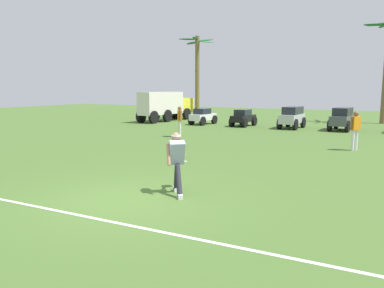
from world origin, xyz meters
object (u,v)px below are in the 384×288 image
(frisbee_in_flight, at_px, (182,161))
(teammate_midfield, at_px, (180,119))
(palm_tree_far_left, at_px, (197,72))
(parked_car_slot_b, at_px, (243,118))
(parked_car_slot_d, at_px, (342,118))
(box_truck, at_px, (166,105))
(parked_car_slot_c, at_px, (292,117))
(teammate_near_sideline, at_px, (355,127))
(parked_car_slot_a, at_px, (203,116))
(frisbee_thrower, at_px, (177,160))

(frisbee_in_flight, xyz_separation_m, teammate_midfield, (-4.94, 8.50, 0.26))
(frisbee_in_flight, xyz_separation_m, palm_tree_far_left, (-9.52, 19.35, 3.07))
(parked_car_slot_b, bearing_deg, parked_car_slot_d, 3.11)
(box_truck, bearing_deg, parked_car_slot_c, -5.52)
(parked_car_slot_c, bearing_deg, teammate_midfield, -119.74)
(parked_car_slot_d, bearing_deg, teammate_near_sideline, -80.16)
(parked_car_slot_a, relative_size, parked_car_slot_d, 0.92)
(parked_car_slot_c, relative_size, parked_car_slot_d, 0.99)
(frisbee_thrower, height_order, teammate_near_sideline, teammate_near_sideline)
(teammate_near_sideline, height_order, teammate_midfield, same)
(parked_car_slot_b, relative_size, palm_tree_far_left, 0.34)
(parked_car_slot_a, bearing_deg, box_truck, 162.62)
(parked_car_slot_d, bearing_deg, palm_tree_far_left, 162.37)
(parked_car_slot_d, bearing_deg, teammate_midfield, -133.66)
(frisbee_in_flight, bearing_deg, parked_car_slot_d, 82.95)
(frisbee_thrower, relative_size, parked_car_slot_a, 0.62)
(parked_car_slot_c, xyz_separation_m, palm_tree_far_left, (-8.59, 3.84, 3.02))
(teammate_near_sideline, distance_m, parked_car_slot_b, 10.34)
(parked_car_slot_a, distance_m, parked_car_slot_d, 8.95)
(teammate_near_sideline, bearing_deg, parked_car_slot_c, 119.52)
(frisbee_thrower, relative_size, parked_car_slot_c, 0.58)
(parked_car_slot_b, bearing_deg, parked_car_slot_c, 2.34)
(box_truck, distance_m, palm_tree_far_left, 4.02)
(parked_car_slot_b, distance_m, parked_car_slot_c, 3.16)
(frisbee_in_flight, xyz_separation_m, parked_car_slot_d, (1.94, 15.71, 0.04))
(teammate_midfield, distance_m, parked_car_slot_c, 8.08)
(teammate_midfield, relative_size, parked_car_slot_a, 0.68)
(box_truck, bearing_deg, frisbee_in_flight, -56.88)
(teammate_near_sideline, bearing_deg, parked_car_slot_a, 145.00)
(parked_car_slot_c, height_order, palm_tree_far_left, palm_tree_far_left)
(teammate_midfield, xyz_separation_m, parked_car_slot_d, (6.88, 7.21, -0.22))
(parked_car_slot_d, bearing_deg, parked_car_slot_c, -176.05)
(palm_tree_far_left, bearing_deg, box_truck, -112.88)
(teammate_near_sideline, bearing_deg, frisbee_thrower, -109.73)
(parked_car_slot_a, xyz_separation_m, parked_car_slot_c, (6.06, 0.23, 0.16))
(frisbee_in_flight, relative_size, teammate_midfield, 0.22)
(frisbee_thrower, distance_m, parked_car_slot_c, 16.07)
(parked_car_slot_b, bearing_deg, teammate_near_sideline, -44.74)
(teammate_midfield, relative_size, parked_car_slot_b, 0.69)
(parked_car_slot_d, distance_m, palm_tree_far_left, 12.40)
(teammate_midfield, bearing_deg, teammate_near_sideline, -2.76)
(teammate_near_sideline, relative_size, palm_tree_far_left, 0.24)
(parked_car_slot_b, height_order, palm_tree_far_left, palm_tree_far_left)
(parked_car_slot_b, bearing_deg, frisbee_thrower, -75.04)
(box_truck, bearing_deg, parked_car_slot_b, -9.19)
(teammate_near_sideline, xyz_separation_m, parked_car_slot_a, (-10.25, 7.18, -0.38))
(teammate_near_sideline, distance_m, parked_car_slot_c, 8.51)
(frisbee_thrower, relative_size, frisbee_in_flight, 4.18)
(parked_car_slot_b, bearing_deg, box_truck, 170.81)
(teammate_midfield, bearing_deg, frisbee_thrower, -60.51)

